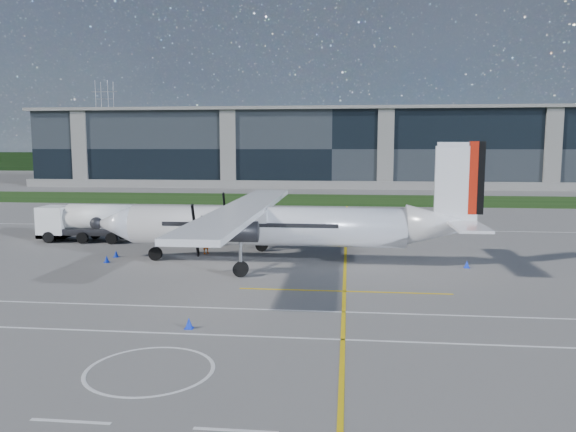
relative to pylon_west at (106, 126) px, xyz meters
name	(u,v)px	position (x,y,z in m)	size (l,w,h in m)	color
ground	(325,205)	(80.00, -110.00, -15.00)	(400.00, 400.00, 0.00)	#5D5B58
grass_strip	(327,200)	(80.00, -102.00, -14.98)	(400.00, 18.00, 0.04)	#14350E
terminal_building	(333,149)	(80.00, -70.00, -7.50)	(120.00, 20.00, 15.00)	black
tree_line	(338,162)	(80.00, -10.00, -12.00)	(400.00, 6.00, 6.00)	black
pylon_west	(106,126)	(0.00, 0.00, 0.00)	(9.00, 4.60, 30.00)	gray
yellow_taxiway_centerline	(346,243)	(83.00, -140.00, -14.99)	(0.20, 70.00, 0.01)	yellow
white_lane_line	(273,337)	(80.00, -164.00, -14.99)	(90.00, 0.15, 0.01)	white
turboprop_aircraft	(281,203)	(78.52, -148.79, -10.78)	(27.16, 28.17, 8.45)	white
fuel_tanker_truck	(80,223)	(60.27, -141.48, -13.40)	(8.51, 2.76, 3.19)	white
baggage_tug	(200,232)	(70.92, -141.84, -14.01)	(3.30, 1.98, 1.98)	white
ground_crew_person	(206,240)	(72.47, -145.93, -13.94)	(0.86, 0.62, 2.12)	#F25907
safety_cone_portwing	(189,323)	(76.10, -163.25, -14.75)	(0.36, 0.36, 0.50)	#0C2DD9
safety_cone_tail	(467,264)	(91.15, -148.96, -14.75)	(0.36, 0.36, 0.50)	#0C2DD9
safety_cone_nose_port	(107,259)	(66.30, -149.86, -14.75)	(0.36, 0.36, 0.50)	#0C2DD9
safety_cone_nose_stbd	(116,254)	(66.17, -147.95, -14.75)	(0.36, 0.36, 0.50)	#0C2DD9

